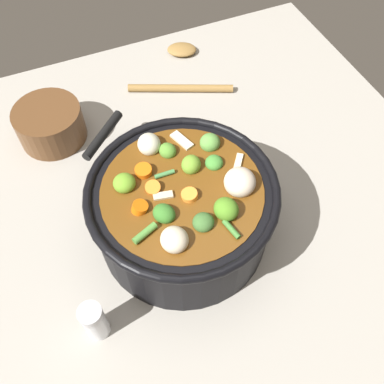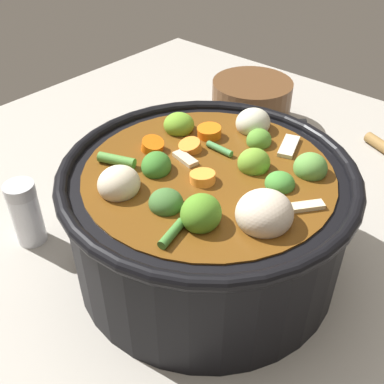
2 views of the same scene
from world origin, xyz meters
name	(u,v)px [view 2 (image 2 of 2)]	position (x,y,z in m)	size (l,w,h in m)	color
ground_plane	(206,262)	(0.00, 0.00, 0.00)	(1.10, 1.10, 0.00)	#9E998E
cooking_pot	(207,216)	(0.00, 0.00, 0.07)	(0.31, 0.31, 0.16)	black
salt_shaker	(26,213)	(0.11, -0.19, 0.04)	(0.04, 0.04, 0.08)	silver
small_saucepan	(252,102)	(-0.32, -0.16, 0.04)	(0.21, 0.21, 0.07)	brown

